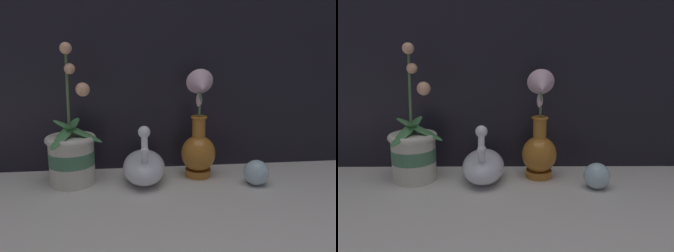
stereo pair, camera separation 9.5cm
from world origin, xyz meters
The scene contains 5 objects.
ground_plane centered at (0.00, 0.00, 0.00)m, with size 2.80×2.80×0.00m, color beige.
orchid_potted_plant centered at (-0.27, 0.15, 0.09)m, with size 0.17×0.19×0.41m.
swan_figurine centered at (-0.06, 0.14, 0.05)m, with size 0.13×0.21×0.19m.
blue_vase centered at (0.11, 0.16, 0.12)m, with size 0.11×0.12×0.33m.
glass_sphere centered at (0.27, 0.08, 0.04)m, with size 0.07×0.07×0.07m.
Camera 1 is at (-0.09, -0.80, 0.38)m, focal length 35.00 mm.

